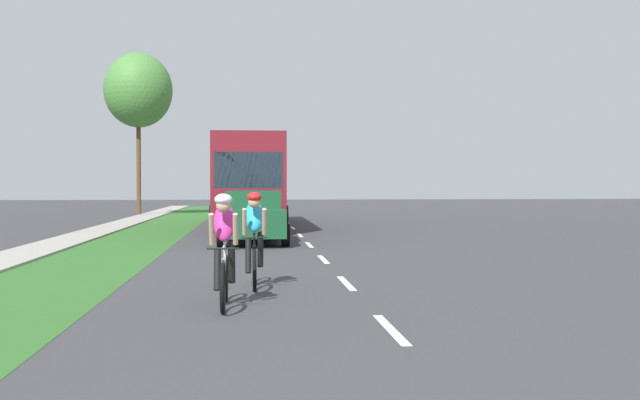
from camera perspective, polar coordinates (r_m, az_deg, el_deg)
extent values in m
plane|color=#38383A|center=(22.50, -1.26, -3.12)|extent=(120.00, 120.00, 0.00)
cube|color=#2D6026|center=(22.71, -14.26, -3.11)|extent=(2.63, 70.00, 0.01)
cube|color=#9E998E|center=(23.10, -19.18, -3.06)|extent=(1.37, 70.00, 0.10)
cube|color=white|center=(8.70, 5.57, -10.04)|extent=(0.12, 1.80, 0.01)
cube|color=white|center=(12.60, 2.07, -6.53)|extent=(0.12, 1.80, 0.01)
cube|color=white|center=(16.54, 0.26, -4.67)|extent=(0.12, 1.80, 0.01)
cube|color=white|center=(20.51, -0.85, -3.53)|extent=(0.12, 1.80, 0.01)
cube|color=white|center=(24.49, -1.60, -2.76)|extent=(0.12, 1.80, 0.01)
cube|color=white|center=(28.47, -2.14, -2.20)|extent=(0.12, 1.80, 0.01)
cube|color=white|center=(32.46, -2.55, -1.78)|extent=(0.12, 1.80, 0.01)
cube|color=white|center=(36.45, -2.86, -1.45)|extent=(0.12, 1.80, 0.01)
cube|color=white|center=(40.44, -3.12, -1.19)|extent=(0.12, 1.80, 0.01)
cube|color=white|center=(44.44, -3.32, -0.97)|extent=(0.12, 1.80, 0.01)
cube|color=white|center=(48.43, -3.50, -0.79)|extent=(0.12, 1.80, 0.01)
cube|color=white|center=(52.43, -3.65, -0.64)|extent=(0.12, 1.80, 0.01)
torus|color=black|center=(10.72, -7.41, -6.09)|extent=(0.06, 0.68, 0.68)
torus|color=black|center=(9.69, -7.63, -6.87)|extent=(0.06, 0.68, 0.68)
cylinder|color=silver|center=(10.08, -7.54, -5.52)|extent=(0.04, 0.59, 0.43)
cylinder|color=silver|center=(10.35, -7.48, -4.79)|extent=(0.04, 0.04, 0.55)
cylinder|color=silver|center=(10.10, -7.53, -3.63)|extent=(0.03, 0.55, 0.03)
cylinder|color=black|center=(9.65, -7.63, -3.79)|extent=(0.42, 0.02, 0.02)
ellipsoid|color=#CC2D8C|center=(10.15, -7.52, -1.74)|extent=(0.30, 0.54, 0.63)
sphere|color=tan|center=(9.86, -7.59, -0.43)|extent=(0.20, 0.20, 0.20)
ellipsoid|color=white|center=(9.86, -7.59, 0.04)|extent=(0.24, 0.28, 0.16)
cylinder|color=tan|center=(9.88, -8.51, -2.29)|extent=(0.07, 0.26, 0.45)
cylinder|color=tan|center=(9.87, -6.65, -2.28)|extent=(0.07, 0.26, 0.45)
cylinder|color=black|center=(10.29, -8.05, -5.39)|extent=(0.10, 0.30, 0.60)
cylinder|color=black|center=(10.22, -6.95, -4.87)|extent=(0.10, 0.25, 0.61)
torus|color=black|center=(12.65, -5.18, -4.97)|extent=(0.06, 0.68, 0.68)
torus|color=black|center=(11.62, -5.16, -5.52)|extent=(0.06, 0.68, 0.68)
cylinder|color=black|center=(12.01, -5.17, -4.43)|extent=(0.04, 0.59, 0.43)
cylinder|color=black|center=(12.28, -5.18, -3.84)|extent=(0.04, 0.04, 0.55)
cylinder|color=black|center=(12.04, -5.17, -2.84)|extent=(0.03, 0.55, 0.03)
cylinder|color=black|center=(11.59, -5.16, -2.95)|extent=(0.42, 0.02, 0.02)
ellipsoid|color=#26A5CC|center=(12.09, -5.18, -1.26)|extent=(0.30, 0.54, 0.63)
sphere|color=tan|center=(11.80, -5.17, -0.15)|extent=(0.20, 0.20, 0.20)
ellipsoid|color=red|center=(11.80, -5.18, 0.23)|extent=(0.24, 0.28, 0.16)
cylinder|color=tan|center=(11.81, -5.95, -1.71)|extent=(0.07, 0.26, 0.45)
cylinder|color=tan|center=(11.81, -4.40, -1.70)|extent=(0.07, 0.26, 0.45)
cylinder|color=black|center=(12.21, -5.64, -4.34)|extent=(0.10, 0.30, 0.60)
cylinder|color=black|center=(12.16, -4.70, -3.89)|extent=(0.10, 0.25, 0.61)
cube|color=#194C2D|center=(21.32, -5.26, -1.64)|extent=(1.76, 4.30, 0.76)
cube|color=#194C2D|center=(21.45, -5.27, 0.03)|extent=(1.55, 2.24, 0.52)
cube|color=#1E2833|center=(20.48, -5.26, -0.08)|extent=(1.44, 0.08, 0.44)
cylinder|color=black|center=(20.02, -7.77, -2.75)|extent=(0.22, 0.64, 0.64)
cylinder|color=black|center=(20.03, -2.73, -2.74)|extent=(0.22, 0.64, 0.64)
cylinder|color=black|center=(22.68, -7.50, -2.29)|extent=(0.22, 0.64, 0.64)
cylinder|color=black|center=(22.69, -3.05, -2.28)|extent=(0.22, 0.64, 0.64)
cube|color=maroon|center=(29.71, -5.59, 1.65)|extent=(2.50, 11.60, 3.10)
cube|color=#1E2833|center=(29.71, -5.59, 2.42)|extent=(2.52, 10.67, 0.64)
cube|color=#1E2833|center=(23.94, -5.62, 2.36)|extent=(2.25, 0.06, 1.20)
cylinder|color=black|center=(26.00, -8.36, -1.49)|extent=(0.28, 0.96, 0.96)
cylinder|color=black|center=(25.99, -2.84, -1.48)|extent=(0.28, 0.96, 0.96)
cylinder|color=black|center=(32.95, -7.74, -0.92)|extent=(0.28, 0.96, 0.96)
cylinder|color=black|center=(32.94, -3.39, -0.91)|extent=(0.28, 0.96, 0.96)
cylinder|color=brown|center=(41.33, -14.03, 2.57)|extent=(0.24, 0.24, 5.41)
ellipsoid|color=#478438|center=(41.64, -14.07, 8.36)|extent=(3.72, 3.72, 4.09)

